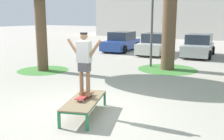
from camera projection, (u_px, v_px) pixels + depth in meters
The scene contains 9 objects.
ground_plane at pixel (86, 110), 7.47m from camera, with size 120.00×120.00×0.00m, color #B2AA9E.
skate_box at pixel (84, 101), 6.99m from camera, with size 1.32×2.04×0.46m.
skateboard at pixel (85, 96), 7.04m from camera, with size 0.31×0.82×0.09m.
skater at pixel (84, 60), 6.84m from camera, with size 1.00×0.32×1.69m.
grass_patch_near_left at pixel (43, 70), 13.09m from camera, with size 2.54×2.54×0.01m, color #47893D.
grass_patch_mid_back at pixel (167, 69), 13.35m from camera, with size 3.02×3.02×0.01m, color #47893D.
car_blue at pixel (121, 42), 20.55m from camera, with size 2.14×4.31×1.50m.
car_white at pixel (155, 44), 18.78m from camera, with size 2.22×4.34×1.50m.
car_silver at pixel (198, 46), 17.67m from camera, with size 2.16×4.32×1.50m.
Camera 1 is at (4.18, -5.78, 2.63)m, focal length 41.71 mm.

